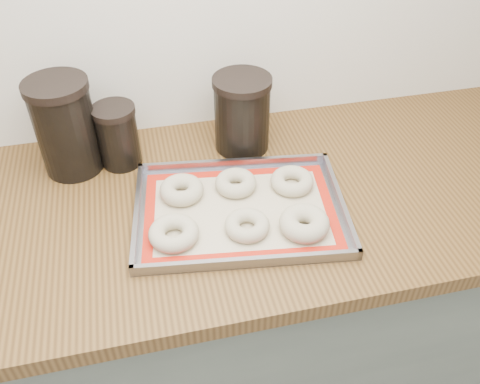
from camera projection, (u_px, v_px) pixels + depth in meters
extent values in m
cube|color=#5E675B|center=(195.00, 325.00, 1.46)|extent=(3.00, 0.65, 0.86)
cube|color=brown|center=(184.00, 210.00, 1.16)|extent=(3.06, 0.68, 0.04)
cube|color=gray|center=(240.00, 212.00, 1.13)|extent=(0.50, 0.39, 0.00)
cube|color=gray|center=(234.00, 164.00, 1.24)|extent=(0.46, 0.07, 0.02)
cube|color=gray|center=(248.00, 262.00, 1.00)|extent=(0.46, 0.07, 0.02)
cube|color=gray|center=(137.00, 214.00, 1.10)|extent=(0.05, 0.33, 0.02)
cube|color=gray|center=(340.00, 201.00, 1.13)|extent=(0.05, 0.33, 0.02)
cube|color=#C6B793|center=(240.00, 211.00, 1.12)|extent=(0.45, 0.34, 0.00)
cube|color=red|center=(235.00, 173.00, 1.22)|extent=(0.42, 0.08, 0.00)
cube|color=red|center=(246.00, 255.00, 1.02)|extent=(0.42, 0.08, 0.00)
cube|color=red|center=(150.00, 216.00, 1.11)|extent=(0.05, 0.25, 0.00)
cube|color=red|center=(328.00, 205.00, 1.14)|extent=(0.05, 0.25, 0.00)
torus|color=#BBB091|center=(174.00, 233.00, 1.05)|extent=(0.13, 0.13, 0.03)
torus|color=#BBB091|center=(247.00, 225.00, 1.07)|extent=(0.12, 0.12, 0.03)
torus|color=#BBB091|center=(304.00, 223.00, 1.07)|extent=(0.11, 0.11, 0.04)
torus|color=#BBB091|center=(182.00, 190.00, 1.15)|extent=(0.12, 0.12, 0.04)
torus|color=#BBB091|center=(236.00, 183.00, 1.17)|extent=(0.13, 0.13, 0.03)
torus|color=#BBB091|center=(292.00, 181.00, 1.18)|extent=(0.11, 0.11, 0.03)
cylinder|color=black|center=(67.00, 130.00, 1.18)|extent=(0.14, 0.14, 0.21)
cylinder|color=black|center=(55.00, 86.00, 1.11)|extent=(0.15, 0.15, 0.02)
cylinder|color=black|center=(118.00, 139.00, 1.22)|extent=(0.10, 0.10, 0.14)
cylinder|color=black|center=(113.00, 110.00, 1.17)|extent=(0.10, 0.10, 0.02)
cylinder|color=black|center=(242.00, 117.00, 1.26)|extent=(0.14, 0.14, 0.18)
cylinder|color=black|center=(242.00, 82.00, 1.20)|extent=(0.14, 0.14, 0.02)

